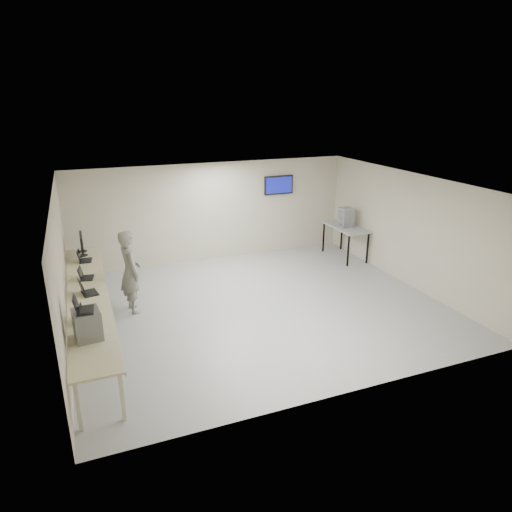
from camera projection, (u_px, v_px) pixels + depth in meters
name	position (u px, v px, depth m)	size (l,w,h in m)	color
room	(260.00, 247.00, 9.99)	(8.01, 7.01, 2.81)	#B2B2B0
workbench	(89.00, 297.00, 8.87)	(0.76, 6.00, 0.90)	beige
equipment_box	(87.00, 324.00, 7.17)	(0.40, 0.45, 0.47)	gray
laptop_on_box	(81.00, 307.00, 7.05)	(0.31, 0.37, 0.27)	black
laptop_0	(87.00, 317.00, 7.78)	(0.34, 0.40, 0.28)	black
laptop_1	(86.00, 290.00, 8.82)	(0.37, 0.42, 0.29)	black
laptop_2	(84.00, 276.00, 9.56)	(0.33, 0.38, 0.27)	black
laptop_3	(83.00, 258.00, 10.57)	(0.33, 0.39, 0.28)	black
monitor_near	(82.00, 244.00, 10.87)	(0.22, 0.49, 0.49)	black
monitor_far	(81.00, 240.00, 11.16)	(0.21, 0.48, 0.48)	black
soldier	(130.00, 272.00, 9.89)	(0.67, 0.44, 1.85)	slate
side_table	(346.00, 229.00, 13.27)	(0.74, 1.58, 0.95)	#A1A1A1
storage_bins	(346.00, 217.00, 13.15)	(0.35, 0.39, 0.55)	gray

